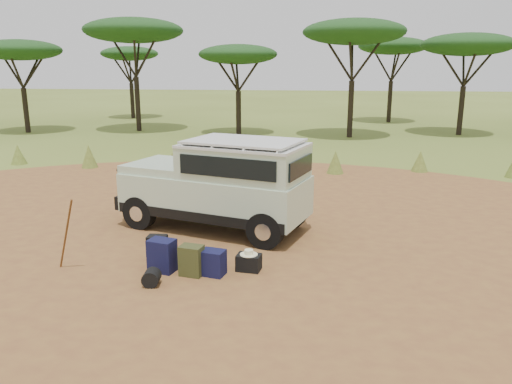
# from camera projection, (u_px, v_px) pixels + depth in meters

# --- Properties ---
(ground) EXTENTS (140.00, 140.00, 0.00)m
(ground) POSITION_uv_depth(u_px,v_px,m) (192.00, 258.00, 9.78)
(ground) COLOR #5A6624
(ground) RESTS_ON ground
(dirt_clearing) EXTENTS (23.00, 23.00, 0.01)m
(dirt_clearing) POSITION_uv_depth(u_px,v_px,m) (192.00, 258.00, 9.78)
(dirt_clearing) COLOR olive
(dirt_clearing) RESTS_ON ground
(grass_fringe) EXTENTS (36.60, 1.60, 0.90)m
(grass_fringe) POSITION_uv_depth(u_px,v_px,m) (254.00, 159.00, 18.01)
(grass_fringe) COLOR #5A6624
(grass_fringe) RESTS_ON ground
(acacia_treeline) EXTENTS (46.70, 13.20, 6.26)m
(acacia_treeline) POSITION_uv_depth(u_px,v_px,m) (292.00, 43.00, 27.55)
(acacia_treeline) COLOR black
(acacia_treeline) RESTS_ON ground
(safari_vehicle) EXTENTS (4.60, 2.88, 2.11)m
(safari_vehicle) POSITION_uv_depth(u_px,v_px,m) (220.00, 186.00, 11.28)
(safari_vehicle) COLOR #B4CAAD
(safari_vehicle) RESTS_ON ground
(walking_staff) EXTENTS (0.53, 0.30, 1.40)m
(walking_staff) POSITION_uv_depth(u_px,v_px,m) (66.00, 234.00, 9.02)
(walking_staff) COLOR brown
(walking_staff) RESTS_ON ground
(backpack_black) EXTENTS (0.37, 0.27, 0.50)m
(backpack_black) POSITION_uv_depth(u_px,v_px,m) (157.00, 248.00, 9.61)
(backpack_black) COLOR black
(backpack_black) RESTS_ON ground
(backpack_navy) EXTENTS (0.53, 0.43, 0.61)m
(backpack_navy) POSITION_uv_depth(u_px,v_px,m) (162.00, 256.00, 9.07)
(backpack_navy) COLOR #121439
(backpack_navy) RESTS_ON ground
(backpack_olive) EXTENTS (0.45, 0.36, 0.56)m
(backpack_olive) POSITION_uv_depth(u_px,v_px,m) (192.00, 261.00, 8.91)
(backpack_olive) COLOR #3F441F
(backpack_olive) RESTS_ON ground
(duffel_navy) EXTENTS (0.48, 0.40, 0.47)m
(duffel_navy) POSITION_uv_depth(u_px,v_px,m) (213.00, 263.00, 8.92)
(duffel_navy) COLOR #121439
(duffel_navy) RESTS_ON ground
(hard_case) EXTENTS (0.47, 0.36, 0.31)m
(hard_case) POSITION_uv_depth(u_px,v_px,m) (249.00, 263.00, 9.15)
(hard_case) COLOR black
(hard_case) RESTS_ON ground
(stuff_sack) EXTENTS (0.32, 0.32, 0.29)m
(stuff_sack) POSITION_uv_depth(u_px,v_px,m) (151.00, 278.00, 8.52)
(stuff_sack) COLOR black
(stuff_sack) RESTS_ON ground
(safari_hat) EXTENTS (0.33, 0.33, 0.10)m
(safari_hat) POSITION_uv_depth(u_px,v_px,m) (249.00, 253.00, 9.10)
(safari_hat) COLOR beige
(safari_hat) RESTS_ON hard_case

